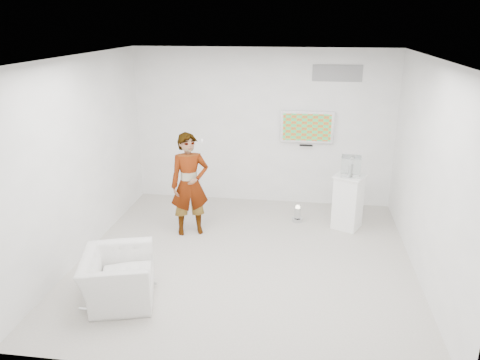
{
  "coord_description": "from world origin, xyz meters",
  "views": [
    {
      "loc": [
        0.82,
        -6.32,
        3.48
      ],
      "look_at": [
        -0.17,
        0.6,
        1.07
      ],
      "focal_mm": 35.0,
      "sensor_mm": 36.0,
      "label": 1
    }
  ],
  "objects": [
    {
      "name": "room",
      "position": [
        0.0,
        0.0,
        1.5
      ],
      "size": [
        5.01,
        5.01,
        3.0
      ],
      "color": "#BCB8AC",
      "rests_on": "ground"
    },
    {
      "name": "tv",
      "position": [
        0.85,
        2.45,
        1.55
      ],
      "size": [
        1.0,
        0.08,
        0.6
      ],
      "primitive_type": "cube",
      "color": "silver",
      "rests_on": "room"
    },
    {
      "name": "logo_decal",
      "position": [
        1.35,
        2.49,
        2.55
      ],
      "size": [
        0.9,
        0.02,
        0.3
      ],
      "primitive_type": "cube",
      "color": "gray",
      "rests_on": "room"
    },
    {
      "name": "person",
      "position": [
        -1.05,
        0.82,
        0.87
      ],
      "size": [
        0.75,
        0.62,
        1.75
      ],
      "primitive_type": "imported",
      "rotation": [
        0.0,
        0.0,
        0.38
      ],
      "color": "silver",
      "rests_on": "room"
    },
    {
      "name": "armchair",
      "position": [
        -1.49,
        -1.31,
        0.32
      ],
      "size": [
        1.11,
        1.19,
        0.65
      ],
      "primitive_type": "imported",
      "rotation": [
        0.0,
        0.0,
        1.84
      ],
      "color": "silver",
      "rests_on": "room"
    },
    {
      "name": "pedestal",
      "position": [
        1.61,
        1.41,
        0.48
      ],
      "size": [
        0.62,
        0.62,
        0.96
      ],
      "primitive_type": "cube",
      "rotation": [
        0.0,
        0.0,
        -0.43
      ],
      "color": "white",
      "rests_on": "room"
    },
    {
      "name": "floor_uplight",
      "position": [
        0.75,
        1.54,
        0.15
      ],
      "size": [
        0.24,
        0.24,
        0.3
      ],
      "primitive_type": "cylinder",
      "rotation": [
        0.0,
        0.0,
        0.33
      ],
      "color": "silver",
      "rests_on": "room"
    },
    {
      "name": "vitrine",
      "position": [
        1.61,
        1.41,
        1.13
      ],
      "size": [
        0.35,
        0.35,
        0.32
      ],
      "primitive_type": "cube",
      "rotation": [
        0.0,
        0.0,
        -0.09
      ],
      "color": "white",
      "rests_on": "pedestal"
    },
    {
      "name": "console",
      "position": [
        1.61,
        1.41,
        1.07
      ],
      "size": [
        0.09,
        0.16,
        0.21
      ],
      "primitive_type": "cube",
      "rotation": [
        0.0,
        0.0,
        -0.32
      ],
      "color": "white",
      "rests_on": "pedestal"
    },
    {
      "name": "wii_remote",
      "position": [
        -0.87,
        1.05,
        1.57
      ],
      "size": [
        0.06,
        0.13,
        0.03
      ],
      "primitive_type": "cube",
      "rotation": [
        0.0,
        0.0,
        0.25
      ],
      "color": "white",
      "rests_on": "person"
    }
  ]
}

